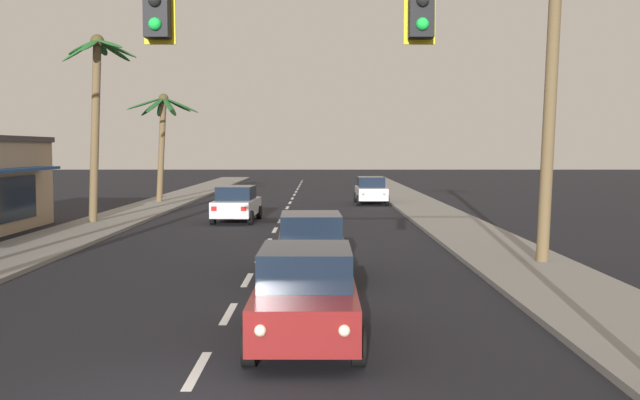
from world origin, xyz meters
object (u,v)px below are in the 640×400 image
(sedan_third_in_queue, at_px, (312,244))
(sedan_oncoming_far, at_px, (238,203))
(palm_left_farthest, at_px, (164,125))
(palm_right_second, at_px, (555,47))
(sedan_parked_nearest_kerb, at_px, (372,190))
(sedan_lead_at_stop_bar, at_px, (307,295))
(palm_left_third, at_px, (98,94))
(traffic_signal_mast, at_px, (432,46))

(sedan_third_in_queue, height_order, sedan_oncoming_far, same)
(palm_left_farthest, distance_m, palm_right_second, 29.44)
(sedan_third_in_queue, relative_size, palm_left_farthest, 0.66)
(palm_right_second, bearing_deg, sedan_parked_nearest_kerb, 98.38)
(sedan_third_in_queue, relative_size, palm_right_second, 0.49)
(sedan_oncoming_far, bearing_deg, sedan_lead_at_stop_bar, -80.34)
(sedan_third_in_queue, height_order, sedan_parked_nearest_kerb, same)
(sedan_oncoming_far, distance_m, sedan_parked_nearest_kerb, 13.13)
(sedan_oncoming_far, relative_size, palm_left_third, 0.53)
(sedan_parked_nearest_kerb, bearing_deg, sedan_lead_at_stop_bar, -95.98)
(palm_left_farthest, relative_size, palm_right_second, 0.74)
(traffic_signal_mast, distance_m, palm_left_third, 25.84)
(traffic_signal_mast, distance_m, sedan_parked_nearest_kerb, 35.93)
(traffic_signal_mast, relative_size, sedan_third_in_queue, 2.34)
(palm_right_second, bearing_deg, palm_left_farthest, 124.11)
(sedan_third_in_queue, xyz_separation_m, palm_left_farthest, (-9.53, 26.03, 4.04))
(sedan_oncoming_far, bearing_deg, sedan_third_in_queue, -76.00)
(sedan_third_in_queue, distance_m, palm_left_third, 17.21)
(palm_left_third, bearing_deg, sedan_parked_nearest_kerb, 43.66)
(sedan_third_in_queue, xyz_separation_m, palm_left_third, (-9.71, 13.29, 5.02))
(sedan_third_in_queue, bearing_deg, palm_left_farthest, 110.11)
(traffic_signal_mast, height_order, palm_left_farthest, palm_left_farthest)
(palm_left_third, xyz_separation_m, palm_right_second, (16.67, -11.61, 0.47))
(palm_left_farthest, bearing_deg, sedan_third_in_queue, -69.89)
(traffic_signal_mast, relative_size, sedan_parked_nearest_kerb, 2.35)
(sedan_oncoming_far, distance_m, palm_left_farthest, 13.33)
(sedan_parked_nearest_kerb, xyz_separation_m, palm_left_third, (-13.12, -12.52, 5.02))
(sedan_parked_nearest_kerb, height_order, palm_right_second, palm_right_second)
(sedan_lead_at_stop_bar, height_order, palm_left_farthest, palm_left_farthest)
(sedan_third_in_queue, relative_size, sedan_parked_nearest_kerb, 1.01)
(sedan_third_in_queue, distance_m, sedan_parked_nearest_kerb, 26.04)
(sedan_oncoming_far, height_order, palm_left_third, palm_left_third)
(sedan_lead_at_stop_bar, bearing_deg, palm_right_second, 50.60)
(sedan_lead_at_stop_bar, xyz_separation_m, palm_left_farthest, (-9.52, 32.83, 4.04))
(sedan_oncoming_far, relative_size, palm_left_farthest, 0.66)
(palm_left_third, relative_size, palm_left_farthest, 1.24)
(traffic_signal_mast, height_order, sedan_third_in_queue, traffic_signal_mast)
(sedan_oncoming_far, distance_m, palm_left_third, 7.98)
(palm_left_third, bearing_deg, sedan_third_in_queue, -53.85)
(sedan_lead_at_stop_bar, xyz_separation_m, palm_right_second, (6.97, 8.48, 5.49))
(sedan_parked_nearest_kerb, height_order, palm_left_third, palm_left_third)
(sedan_oncoming_far, bearing_deg, palm_left_farthest, 117.42)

